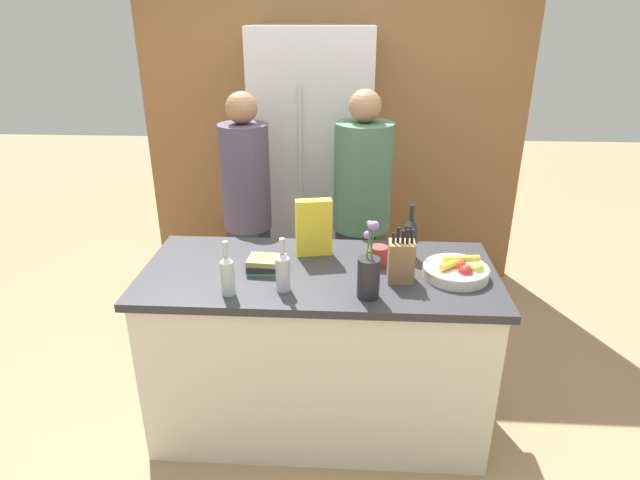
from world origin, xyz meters
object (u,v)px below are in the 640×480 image
object	(u,v)px
book_stack	(267,265)
coffee_mug	(378,256)
bottle_vinegar	(227,274)
bottle_oil	(283,270)
bottle_wine	(410,237)
fruit_bowl	(457,270)
flower_vase	(369,274)
cereal_box	(314,228)
person_at_sink	(247,206)
knife_block	(401,261)
person_in_blue	(362,208)
refrigerator	(313,170)

from	to	relation	value
book_stack	coffee_mug	bearing A→B (deg)	10.21
book_stack	bottle_vinegar	size ratio (longest dim) A/B	0.77
bottle_oil	bottle_vinegar	xyz separation A→B (m)	(-0.24, -0.05, 0.00)
bottle_wine	bottle_vinegar	bearing A→B (deg)	-152.23
fruit_bowl	coffee_mug	xyz separation A→B (m)	(-0.37, 0.11, 0.01)
flower_vase	cereal_box	distance (m)	0.52
flower_vase	bottle_vinegar	world-z (taller)	flower_vase
cereal_box	person_at_sink	xyz separation A→B (m)	(-0.47, 0.65, -0.12)
flower_vase	cereal_box	bearing A→B (deg)	121.91
book_stack	cereal_box	bearing A→B (deg)	44.08
knife_block	bottle_vinegar	bearing A→B (deg)	-166.81
bottle_wine	flower_vase	bearing A→B (deg)	-117.39
person_in_blue	book_stack	bearing A→B (deg)	-94.49
coffee_mug	person_at_sink	size ratio (longest dim) A/B	0.07
refrigerator	person_in_blue	world-z (taller)	refrigerator
cereal_box	coffee_mug	distance (m)	0.36
book_stack	person_at_sink	distance (m)	0.90
cereal_box	bottle_oil	distance (m)	0.42
flower_vase	book_stack	bearing A→B (deg)	155.02
person_at_sink	book_stack	bearing A→B (deg)	-53.73
bottle_oil	bottle_wine	bearing A→B (deg)	32.80
knife_block	coffee_mug	world-z (taller)	knife_block
knife_block	cereal_box	bearing A→B (deg)	147.85
bottle_oil	bottle_vinegar	world-z (taller)	bottle_vinegar
flower_vase	person_in_blue	size ratio (longest dim) A/B	0.22
refrigerator	person_in_blue	bearing A→B (deg)	-60.98
refrigerator	coffee_mug	world-z (taller)	refrigerator
bottle_vinegar	flower_vase	bearing A→B (deg)	1.36
cereal_box	coffee_mug	xyz separation A→B (m)	(0.33, -0.11, -0.10)
fruit_bowl	book_stack	xyz separation A→B (m)	(-0.92, 0.01, -0.00)
book_stack	bottle_oil	bearing A→B (deg)	-61.08
fruit_bowl	bottle_oil	xyz separation A→B (m)	(-0.82, -0.18, 0.07)
knife_block	book_stack	bearing A→B (deg)	174.73
cereal_box	person_in_blue	xyz separation A→B (m)	(0.26, 0.66, -0.13)
refrigerator	bottle_wine	bearing A→B (deg)	-65.61
knife_block	person_in_blue	distance (m)	0.95
refrigerator	cereal_box	distance (m)	1.30
flower_vase	bottle_oil	size ratio (longest dim) A/B	1.43
book_stack	bottle_oil	world-z (taller)	bottle_oil
bottle_vinegar	person_in_blue	size ratio (longest dim) A/B	0.16
flower_vase	book_stack	world-z (taller)	flower_vase
fruit_bowl	coffee_mug	size ratio (longest dim) A/B	2.54
person_in_blue	knife_block	bearing A→B (deg)	-55.44
knife_block	book_stack	xyz separation A→B (m)	(-0.64, 0.06, -0.07)
fruit_bowl	bottle_oil	distance (m)	0.84
book_stack	person_at_sink	xyz separation A→B (m)	(-0.26, 0.86, -0.01)
refrigerator	bottle_oil	world-z (taller)	refrigerator
flower_vase	bottle_oil	distance (m)	0.39
book_stack	fruit_bowl	bearing A→B (deg)	-0.68
coffee_mug	bottle_wine	bearing A→B (deg)	32.63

